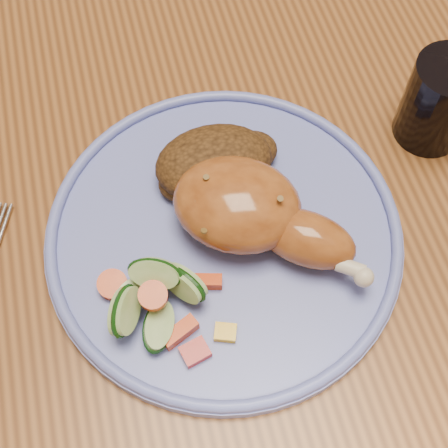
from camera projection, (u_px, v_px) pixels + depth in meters
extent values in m
plane|color=brown|center=(253.00, 337.00, 1.28)|extent=(4.00, 4.00, 0.00)
cube|color=brown|center=(283.00, 113.00, 0.63)|extent=(0.90, 1.40, 0.04)
cylinder|color=#4C2D16|center=(121.00, 153.00, 1.25)|extent=(0.04, 0.04, 0.41)
cylinder|color=#4C2D16|center=(94.00, 25.00, 1.41)|extent=(0.04, 0.04, 0.41)
cylinder|color=#4C2D16|center=(293.00, 117.00, 1.29)|extent=(0.04, 0.04, 0.41)
cylinder|color=#646FC6|center=(224.00, 235.00, 0.54)|extent=(0.31, 0.31, 0.01)
torus|color=#646FC6|center=(224.00, 230.00, 0.53)|extent=(0.30, 0.30, 0.01)
ellipsoid|color=#A55722|center=(237.00, 204.00, 0.51)|extent=(0.14, 0.13, 0.06)
ellipsoid|color=#A55722|center=(306.00, 238.00, 0.51)|extent=(0.09, 0.09, 0.04)
sphere|color=beige|center=(364.00, 277.00, 0.49)|extent=(0.02, 0.02, 0.02)
ellipsoid|color=#4A2C12|center=(214.00, 163.00, 0.54)|extent=(0.10, 0.08, 0.05)
ellipsoid|color=#4A2C12|center=(249.00, 152.00, 0.56)|extent=(0.05, 0.04, 0.03)
ellipsoid|color=#4A2C12|center=(183.00, 183.00, 0.55)|extent=(0.04, 0.04, 0.02)
cube|color=#A50A05|center=(195.00, 352.00, 0.48)|extent=(0.02, 0.02, 0.01)
cube|color=#E5A507|center=(225.00, 332.00, 0.49)|extent=(0.02, 0.02, 0.01)
cube|color=#E73D07|center=(206.00, 282.00, 0.51)|extent=(0.03, 0.02, 0.01)
cylinder|color=#E73D07|center=(113.00, 285.00, 0.51)|extent=(0.02, 0.03, 0.01)
cube|color=#E73D07|center=(180.00, 332.00, 0.49)|extent=(0.03, 0.02, 0.01)
cylinder|color=#E73D07|center=(153.00, 296.00, 0.48)|extent=(0.02, 0.02, 0.01)
cylinder|color=#B1CD85|center=(159.00, 326.00, 0.48)|extent=(0.05, 0.05, 0.02)
cylinder|color=#B1CD85|center=(140.00, 290.00, 0.50)|extent=(0.05, 0.05, 0.02)
cylinder|color=#B1CD85|center=(155.00, 273.00, 0.48)|extent=(0.05, 0.05, 0.04)
cylinder|color=#B1CD85|center=(124.00, 311.00, 0.48)|extent=(0.04, 0.05, 0.04)
cylinder|color=#B1CD85|center=(184.00, 283.00, 0.49)|extent=(0.04, 0.05, 0.04)
cylinder|color=black|center=(440.00, 102.00, 0.56)|extent=(0.07, 0.07, 0.09)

